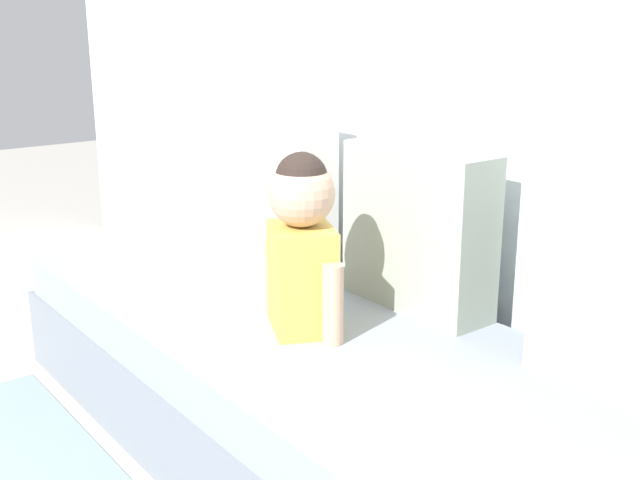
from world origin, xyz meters
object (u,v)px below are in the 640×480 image
at_px(couch, 327,400).
at_px(banana, 279,293).
at_px(throw_pillow_left, 271,179).
at_px(toddler, 302,241).
at_px(throw_pillow_center, 418,229).

height_order(couch, banana, banana).
relative_size(throw_pillow_left, banana, 3.35).
height_order(throw_pillow_left, banana, throw_pillow_left).
xyz_separation_m(couch, toddler, (-0.07, -0.04, 0.45)).
height_order(toddler, banana, toddler).
bearing_deg(couch, throw_pillow_center, 90.00).
relative_size(throw_pillow_left, toddler, 1.17).
relative_size(couch, toddler, 4.95).
bearing_deg(banana, throw_pillow_center, 45.97).
bearing_deg(throw_pillow_center, toddler, -100.16).
bearing_deg(throw_pillow_center, banana, -134.03).
bearing_deg(toddler, couch, 28.98).
bearing_deg(toddler, throw_pillow_center, 79.84).
height_order(couch, throw_pillow_center, throw_pillow_center).
xyz_separation_m(couch, banana, (-0.28, 0.04, 0.22)).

